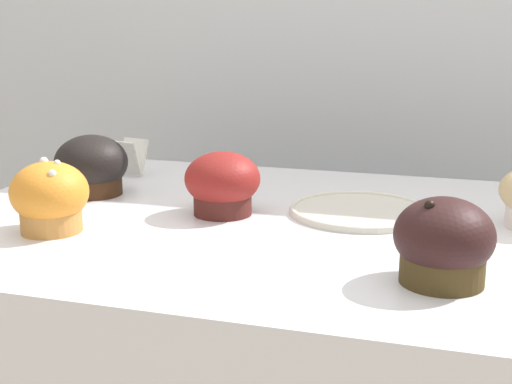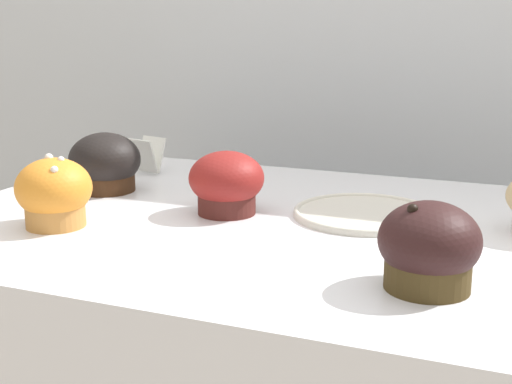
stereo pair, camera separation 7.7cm
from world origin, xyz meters
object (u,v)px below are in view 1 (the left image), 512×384
at_px(muffin_front_right, 91,167).
at_px(serving_plate, 360,210).
at_px(muffin_front_center, 443,243).
at_px(muffin_back_left, 50,198).
at_px(muffin_front_left, 223,184).

distance_m(muffin_front_right, serving_plate, 0.40).
distance_m(muffin_front_center, muffin_front_right, 0.57).
bearing_deg(muffin_front_right, muffin_back_left, -75.57).
bearing_deg(serving_plate, muffin_front_left, -162.60).
bearing_deg(muffin_front_left, muffin_front_center, -30.82).
distance_m(muffin_front_left, serving_plate, 0.19).
bearing_deg(muffin_back_left, muffin_front_right, 104.43).
bearing_deg(muffin_front_right, muffin_front_center, -23.29).
distance_m(muffin_back_left, muffin_front_left, 0.22).
relative_size(muffin_front_left, serving_plate, 0.53).
bearing_deg(muffin_front_right, muffin_front_left, -11.94).
height_order(muffin_front_right, serving_plate, muffin_front_right).
relative_size(muffin_back_left, muffin_front_right, 0.88).
bearing_deg(muffin_front_right, serving_plate, 1.16).
distance_m(muffin_back_left, serving_plate, 0.40).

